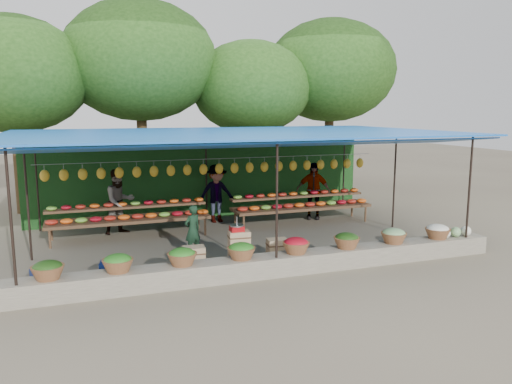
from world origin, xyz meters
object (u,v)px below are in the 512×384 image
object	(u,v)px
vendor_seated	(193,230)
blue_crate_back	(44,275)
crate_counter	(238,252)
weighing_scale	(237,228)
blue_crate_front	(114,269)

from	to	relation	value
vendor_seated	blue_crate_back	size ratio (longest dim) A/B	2.56
crate_counter	blue_crate_back	size ratio (longest dim) A/B	5.14
crate_counter	vendor_seated	bearing A→B (deg)	123.56
vendor_seated	crate_counter	bearing A→B (deg)	99.39
weighing_scale	blue_crate_front	size ratio (longest dim) A/B	0.58
blue_crate_front	blue_crate_back	xyz separation A→B (m)	(-1.32, 0.19, -0.03)
blue_crate_front	blue_crate_back	size ratio (longest dim) A/B	1.19
blue_crate_back	weighing_scale	bearing A→B (deg)	-26.27
vendor_seated	blue_crate_back	xyz separation A→B (m)	(-3.18, -0.85, -0.45)
crate_counter	weighing_scale	distance (m)	0.54
weighing_scale	blue_crate_front	distance (m)	2.67
blue_crate_front	vendor_seated	bearing A→B (deg)	37.38
crate_counter	blue_crate_front	distance (m)	2.61
weighing_scale	blue_crate_back	bearing A→B (deg)	175.96
crate_counter	blue_crate_back	bearing A→B (deg)	175.98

